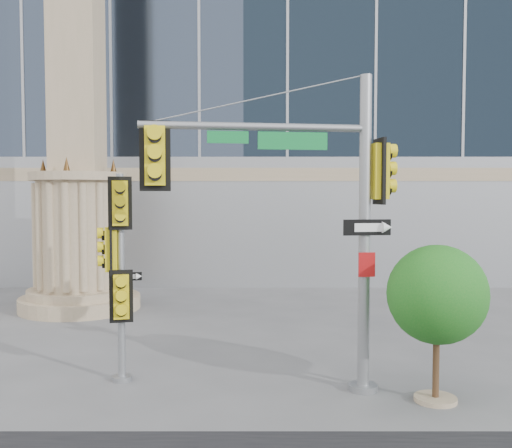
{
  "coord_description": "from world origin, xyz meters",
  "views": [
    {
      "loc": [
        0.58,
        -12.12,
        4.3
      ],
      "look_at": [
        0.58,
        2.0,
        3.56
      ],
      "focal_mm": 40.0,
      "sensor_mm": 36.0,
      "label": 1
    }
  ],
  "objects": [
    {
      "name": "secondary_signal_pole",
      "position": [
        -2.54,
        0.7,
        2.8
      ],
      "size": [
        0.88,
        0.63,
        4.77
      ],
      "rotation": [
        0.0,
        0.0,
        0.24
      ],
      "color": "slate",
      "rests_on": "ground"
    },
    {
      "name": "main_signal_pole",
      "position": [
        1.71,
        -0.03,
        4.24
      ],
      "size": [
        5.29,
        1.26,
        6.84
      ],
      "rotation": [
        0.0,
        0.0,
        0.15
      ],
      "color": "slate",
      "rests_on": "ground"
    },
    {
      "name": "ground",
      "position": [
        0.0,
        0.0,
        0.0
      ],
      "size": [
        120.0,
        120.0,
        0.0
      ],
      "primitive_type": "plane",
      "color": "#545456",
      "rests_on": "ground"
    },
    {
      "name": "monument",
      "position": [
        -6.0,
        9.0,
        5.52
      ],
      "size": [
        4.4,
        4.4,
        16.6
      ],
      "color": "gray",
      "rests_on": "ground"
    },
    {
      "name": "street_tree",
      "position": [
        4.35,
        -0.48,
        2.15
      ],
      "size": [
        2.1,
        2.05,
        3.27
      ],
      "color": "gray",
      "rests_on": "ground"
    }
  ]
}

